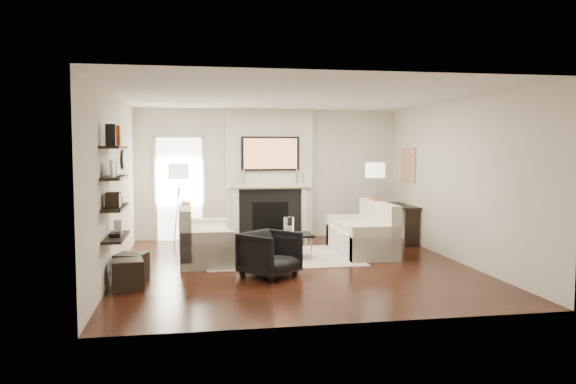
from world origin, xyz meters
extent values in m
plane|color=#33140B|center=(0.00, 0.00, 0.00)|extent=(6.00, 6.00, 0.00)
plane|color=white|center=(0.00, 0.00, 2.70)|extent=(6.00, 6.00, 0.00)
plane|color=silver|center=(0.00, 3.00, 1.35)|extent=(5.50, 0.00, 5.50)
plane|color=silver|center=(0.00, -3.00, 1.35)|extent=(5.50, 0.00, 5.50)
plane|color=silver|center=(-2.75, 0.00, 1.35)|extent=(0.00, 6.00, 6.00)
plane|color=silver|center=(2.75, 0.00, 1.35)|extent=(0.00, 6.00, 6.00)
cube|color=silver|center=(0.00, 2.88, 1.35)|extent=(1.80, 0.25, 2.70)
cube|color=black|center=(0.00, 2.74, 0.52)|extent=(1.30, 0.02, 1.04)
cube|color=black|center=(0.00, 2.73, 0.45)|extent=(0.75, 0.02, 0.65)
cube|color=white|center=(-0.72, 2.71, 0.55)|extent=(0.12, 0.08, 1.10)
cube|color=white|center=(0.72, 2.71, 0.55)|extent=(0.12, 0.08, 1.10)
cube|color=white|center=(0.00, 2.69, 1.12)|extent=(1.70, 0.18, 0.07)
cube|color=black|center=(0.00, 2.71, 1.78)|extent=(1.20, 0.06, 0.70)
cube|color=#BF723F|center=(0.00, 2.68, 1.78)|extent=(1.10, 0.00, 0.62)
cylinder|color=silver|center=(-0.55, 2.70, 1.30)|extent=(0.04, 0.04, 0.30)
cylinder|color=silver|center=(-0.68, 2.70, 1.27)|extent=(0.04, 0.04, 0.24)
cylinder|color=silver|center=(0.55, 2.70, 1.30)|extent=(0.04, 0.04, 0.30)
cylinder|color=silver|center=(0.68, 2.70, 1.27)|extent=(0.04, 0.04, 0.24)
cube|color=white|center=(-1.85, 2.98, 1.05)|extent=(0.90, 0.02, 2.10)
cube|color=white|center=(-2.33, 2.96, 1.05)|extent=(0.06, 0.06, 2.16)
cube|color=white|center=(-1.37, 2.96, 1.05)|extent=(0.06, 0.06, 2.16)
cube|color=white|center=(-1.85, 2.96, 2.13)|extent=(1.02, 0.06, 0.06)
cube|color=#BCAB9A|center=(-0.09, 0.77, 0.01)|extent=(2.60, 2.00, 0.01)
cube|color=beige|center=(-1.38, 0.78, 0.21)|extent=(0.85, 1.80, 0.42)
cube|color=beige|center=(-1.71, 0.78, 0.53)|extent=(0.18, 1.80, 0.80)
cube|color=beige|center=(-1.38, -0.03, 0.30)|extent=(0.85, 0.18, 0.60)
cube|color=beige|center=(-1.38, 1.59, 0.30)|extent=(0.85, 0.18, 0.60)
cube|color=beige|center=(-1.33, 0.78, 0.47)|extent=(0.63, 1.44, 0.10)
cube|color=#B64016|center=(-1.71, 1.08, 0.73)|extent=(0.10, 0.42, 0.42)
cube|color=black|center=(-1.71, 0.48, 0.72)|extent=(0.10, 0.40, 0.40)
cube|color=beige|center=(1.40, 0.93, 0.21)|extent=(0.85, 1.80, 0.42)
cube|color=beige|center=(1.73, 0.93, 0.53)|extent=(0.18, 1.80, 0.80)
cube|color=beige|center=(1.40, 0.12, 0.30)|extent=(0.85, 0.18, 0.60)
cube|color=beige|center=(1.40, 1.74, 0.30)|extent=(0.85, 0.18, 0.60)
cube|color=beige|center=(1.35, 0.93, 0.47)|extent=(0.63, 1.44, 0.10)
cube|color=#B64016|center=(1.73, 1.23, 0.73)|extent=(0.10, 0.42, 0.42)
cube|color=black|center=(1.73, 0.63, 0.72)|extent=(0.10, 0.40, 0.40)
cube|color=black|center=(-0.12, 0.68, 0.40)|extent=(1.10, 0.55, 0.04)
cylinder|color=silver|center=(-0.62, 0.46, 0.19)|extent=(0.02, 0.02, 0.38)
cylinder|color=silver|center=(0.38, 0.46, 0.19)|extent=(0.02, 0.02, 0.38)
cylinder|color=silver|center=(-0.62, 0.90, 0.19)|extent=(0.02, 0.02, 0.38)
cylinder|color=silver|center=(0.38, 0.90, 0.19)|extent=(0.02, 0.02, 0.38)
cylinder|color=white|center=(0.03, 0.68, 0.56)|extent=(0.18, 0.18, 0.32)
cylinder|color=white|center=(0.03, 0.68, 0.50)|extent=(0.09, 0.09, 0.13)
cylinder|color=#BD671F|center=(-0.37, 0.68, 0.45)|extent=(0.29, 0.29, 0.05)
imported|color=black|center=(-0.49, -0.63, 0.37)|extent=(0.98, 0.97, 0.73)
cylinder|color=silver|center=(-1.85, 2.27, 0.60)|extent=(0.02, 0.02, 1.20)
cylinder|color=white|center=(-1.85, 2.27, 1.45)|extent=(0.40, 0.40, 0.30)
cylinder|color=silver|center=(-1.74, 2.27, 0.60)|extent=(0.25, 0.02, 1.23)
cylinder|color=silver|center=(-1.91, 2.36, 0.60)|extent=(0.14, 0.22, 1.23)
cylinder|color=silver|center=(-1.91, 2.17, 0.60)|extent=(0.14, 0.22, 1.23)
cylinder|color=silver|center=(2.05, 2.11, 0.60)|extent=(0.02, 0.02, 1.20)
cylinder|color=white|center=(2.05, 2.11, 1.45)|extent=(0.40, 0.40, 0.30)
cylinder|color=silver|center=(2.16, 2.11, 0.60)|extent=(0.25, 0.02, 1.23)
cylinder|color=silver|center=(2.00, 2.20, 0.60)|extent=(0.14, 0.22, 1.23)
cylinder|color=silver|center=(1.99, 2.01, 0.60)|extent=(0.14, 0.22, 1.23)
cube|color=black|center=(2.57, 1.96, 0.73)|extent=(0.35, 1.20, 0.04)
cube|color=black|center=(2.57, 1.41, 0.35)|extent=(0.30, 0.04, 0.71)
cube|color=black|center=(2.57, 2.51, 0.35)|extent=(0.30, 0.04, 0.71)
cube|color=tan|center=(2.73, 2.05, 1.55)|extent=(0.03, 0.70, 0.70)
cube|color=black|center=(-2.62, -1.00, 0.70)|extent=(0.25, 1.00, 0.03)
cube|color=black|center=(-2.62, -1.00, 1.10)|extent=(0.25, 1.00, 0.04)
cube|color=black|center=(-2.62, -1.00, 1.50)|extent=(0.25, 1.00, 0.04)
cube|color=black|center=(-2.62, -1.00, 1.90)|extent=(0.25, 1.00, 0.04)
cube|color=black|center=(-2.62, -1.27, 2.06)|extent=(0.12, 0.10, 0.28)
cube|color=#B64016|center=(-2.62, -0.80, 2.06)|extent=(0.12, 0.10, 0.28)
cube|color=white|center=(-2.62, -1.16, 1.63)|extent=(0.04, 0.30, 0.22)
cube|color=black|center=(-2.62, -0.82, 1.61)|extent=(0.04, 0.22, 0.18)
cube|color=black|center=(-2.62, -1.19, 1.22)|extent=(0.18, 0.25, 0.20)
cube|color=black|center=(-2.62, -0.82, 1.18)|extent=(0.15, 0.12, 0.12)
cube|color=black|center=(-2.62, -1.06, 0.74)|extent=(0.14, 0.20, 0.05)
cube|color=white|center=(-2.62, -0.75, 0.81)|extent=(0.10, 0.10, 0.18)
cylinder|color=black|center=(-2.73, 0.90, 1.70)|extent=(0.04, 0.34, 0.34)
cylinder|color=white|center=(-2.71, 0.90, 1.70)|extent=(0.01, 0.29, 0.29)
cube|color=black|center=(-2.47, -0.60, 0.20)|extent=(0.49, 0.49, 0.40)
cube|color=black|center=(-2.47, -1.07, 0.20)|extent=(0.46, 0.46, 0.40)
camera|label=1|loc=(-1.63, -8.73, 1.89)|focal=35.00mm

